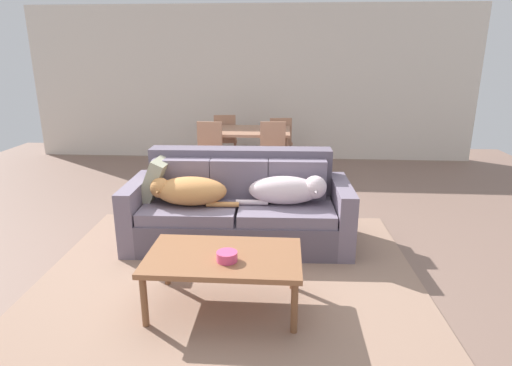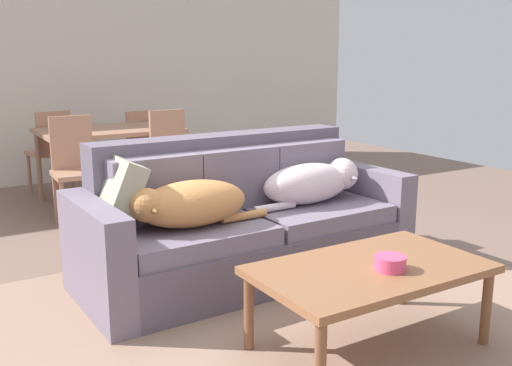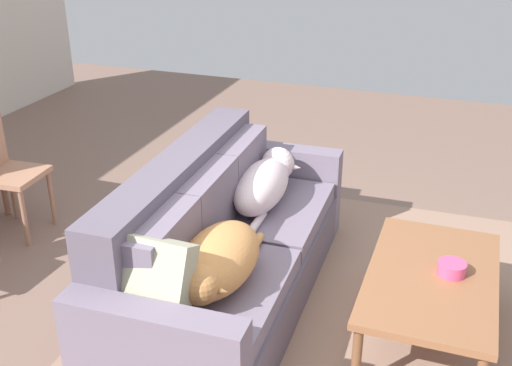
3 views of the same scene
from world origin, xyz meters
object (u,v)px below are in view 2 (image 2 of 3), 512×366
dog_on_left_cushion (188,204)px  dining_chair_near_left (75,165)px  dining_chair_far_right (137,144)px  dining_chair_far_left (51,148)px  couch (243,223)px  dining_chair_near_right (173,155)px  dining_table (109,135)px  bowl_on_coffee_table (390,263)px  dog_on_right_cushion (313,182)px  coffee_table (370,274)px  throw_pillow_by_left_arm (116,195)px

dog_on_left_cushion → dining_chair_near_left: dining_chair_near_left is taller
dining_chair_far_right → dining_chair_far_left: bearing=-9.6°
dog_on_left_cushion → dining_chair_near_left: bearing=92.8°
couch → dining_chair_near_right: 1.85m
dining_chair_far_left → dining_table: bearing=117.0°
dining_chair_near_left → dining_chair_far_right: 1.57m
bowl_on_coffee_table → dining_chair_far_left: (-0.63, 4.36, 0.03)m
dining_table → bowl_on_coffee_table: bearing=-87.1°
dog_on_right_cushion → dining_chair_far_right: dining_chair_far_right is taller
coffee_table → dining_chair_far_left: 4.31m
dining_chair_near_left → dining_chair_near_right: 0.92m
coffee_table → dining_chair_near_left: 3.11m
bowl_on_coffee_table → dining_chair_far_left: size_ratio=0.17×
dining_table → dog_on_right_cushion: bearing=-75.8°
dog_on_right_cushion → dining_table: 2.61m
dog_on_left_cushion → bowl_on_coffee_table: dog_on_left_cushion is taller
coffee_table → dog_on_right_cushion: bearing=66.5°
couch → dining_table: 2.46m
couch → dining_table: couch is taller
dining_table → dining_chair_far_right: 0.79m
dog_on_left_cushion → coffee_table: (0.49, -1.04, -0.20)m
dining_chair_far_left → throw_pillow_by_left_arm: bearing=76.4°
couch → coffee_table: 1.23m
couch → dining_chair_near_left: (-0.63, 1.81, 0.17)m
dog_on_left_cushion → dining_table: bearing=80.9°
throw_pillow_by_left_arm → dining_chair_near_right: bearing=57.8°
dog_on_left_cushion → dining_chair_far_right: (0.84, 3.20, -0.11)m
dining_chair_near_right → dog_on_right_cushion: bearing=-87.1°
throw_pillow_by_left_arm → dining_chair_far_right: size_ratio=0.50×
dining_table → dining_chair_near_left: 0.81m
couch → dog_on_left_cushion: 0.56m
bowl_on_coffee_table → dining_table: 3.76m
bowl_on_coffee_table → coffee_table: bearing=112.5°
dining_chair_near_left → couch: bearing=-68.2°
dog_on_right_cushion → dining_chair_near_right: bearing=94.9°
dining_table → dining_chair_near_left: size_ratio=1.40×
dog_on_right_cushion → bowl_on_coffee_table: (-0.45, -1.22, -0.12)m
dining_chair_far_left → dog_on_left_cushion: bearing=83.3°
dining_chair_near_right → throw_pillow_by_left_arm: bearing=-125.9°
couch → dining_chair_far_left: (-0.57, 3.04, 0.15)m
bowl_on_coffee_table → dining_chair_far_left: 4.41m
throw_pillow_by_left_arm → dog_on_left_cushion: bearing=-28.9°
dining_table → dining_chair_near_right: dining_chair_near_right is taller
coffee_table → bowl_on_coffee_table: bowl_on_coffee_table is taller
bowl_on_coffee_table → dining_chair_near_left: (-0.69, 3.13, 0.05)m
dining_chair_near_left → dining_table: bearing=53.7°
couch → throw_pillow_by_left_arm: bearing=177.0°
throw_pillow_by_left_arm → bowl_on_coffee_table: 1.63m
throw_pillow_by_left_arm → dining_chair_far_right: throw_pillow_by_left_arm is taller
dog_on_left_cushion → dog_on_right_cushion: (0.98, 0.08, 0.01)m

